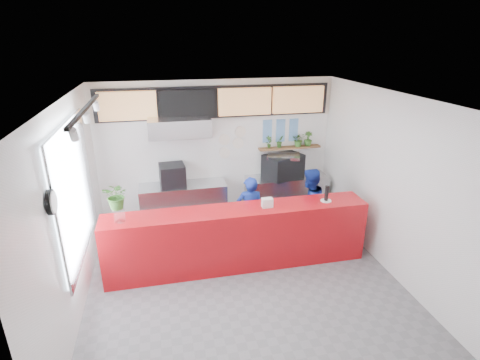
{
  "coord_description": "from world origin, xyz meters",
  "views": [
    {
      "loc": [
        -1.19,
        -5.14,
        3.83
      ],
      "look_at": [
        0.1,
        0.7,
        1.5
      ],
      "focal_mm": 28.0,
      "sensor_mm": 36.0,
      "label": 1
    }
  ],
  "objects_px": {
    "service_counter": "(238,238)",
    "espresso_machine": "(283,166)",
    "staff_right": "(308,205)",
    "pepper_mill": "(327,193)",
    "staff_center": "(250,212)",
    "panini_oven": "(172,175)"
  },
  "relations": [
    {
      "from": "staff_center",
      "to": "staff_right",
      "type": "height_order",
      "value": "staff_right"
    },
    {
      "from": "pepper_mill",
      "to": "service_counter",
      "type": "bearing_deg",
      "value": 179.26
    },
    {
      "from": "panini_oven",
      "to": "staff_right",
      "type": "relative_size",
      "value": 0.34
    },
    {
      "from": "service_counter",
      "to": "staff_center",
      "type": "height_order",
      "value": "staff_center"
    },
    {
      "from": "service_counter",
      "to": "panini_oven",
      "type": "bearing_deg",
      "value": 118.97
    },
    {
      "from": "panini_oven",
      "to": "espresso_machine",
      "type": "height_order",
      "value": "espresso_machine"
    },
    {
      "from": "espresso_machine",
      "to": "staff_center",
      "type": "xyz_separation_m",
      "value": [
        -1.03,
        -1.18,
        -0.45
      ]
    },
    {
      "from": "service_counter",
      "to": "pepper_mill",
      "type": "bearing_deg",
      "value": -0.74
    },
    {
      "from": "staff_right",
      "to": "pepper_mill",
      "type": "bearing_deg",
      "value": 70.63
    },
    {
      "from": "pepper_mill",
      "to": "staff_right",
      "type": "bearing_deg",
      "value": 95.2
    },
    {
      "from": "service_counter",
      "to": "espresso_machine",
      "type": "xyz_separation_m",
      "value": [
        1.39,
        1.8,
        0.6
      ]
    },
    {
      "from": "pepper_mill",
      "to": "staff_center",
      "type": "bearing_deg",
      "value": 152.1
    },
    {
      "from": "staff_right",
      "to": "pepper_mill",
      "type": "relative_size",
      "value": 5.51
    },
    {
      "from": "panini_oven",
      "to": "espresso_machine",
      "type": "distance_m",
      "value": 2.39
    },
    {
      "from": "service_counter",
      "to": "staff_right",
      "type": "relative_size",
      "value": 3.02
    },
    {
      "from": "service_counter",
      "to": "espresso_machine",
      "type": "relative_size",
      "value": 5.7
    },
    {
      "from": "service_counter",
      "to": "panini_oven",
      "type": "distance_m",
      "value": 2.14
    },
    {
      "from": "service_counter",
      "to": "staff_center",
      "type": "relative_size",
      "value": 3.19
    },
    {
      "from": "panini_oven",
      "to": "staff_right",
      "type": "distance_m",
      "value": 2.82
    },
    {
      "from": "espresso_machine",
      "to": "staff_right",
      "type": "xyz_separation_m",
      "value": [
        0.13,
        -1.21,
        -0.41
      ]
    },
    {
      "from": "panini_oven",
      "to": "staff_right",
      "type": "bearing_deg",
      "value": -29.45
    },
    {
      "from": "service_counter",
      "to": "panini_oven",
      "type": "height_order",
      "value": "panini_oven"
    }
  ]
}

